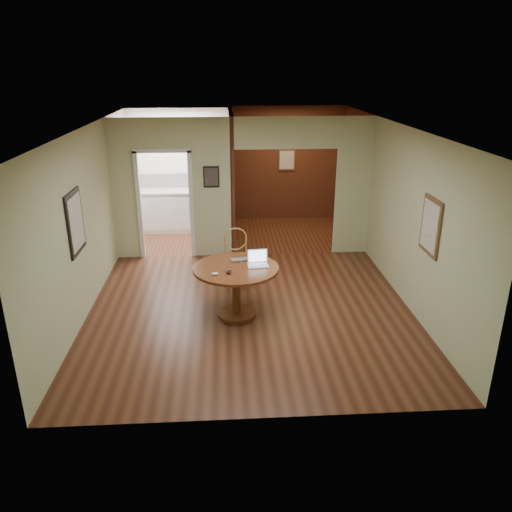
{
  "coord_description": "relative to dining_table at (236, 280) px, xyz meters",
  "views": [
    {
      "loc": [
        -0.36,
        -6.91,
        3.6
      ],
      "look_at": [
        0.07,
        -0.2,
        1.0
      ],
      "focal_mm": 35.0,
      "sensor_mm": 36.0,
      "label": 1
    }
  ],
  "objects": [
    {
      "name": "grocery_bag",
      "position": [
        -0.44,
        4.29,
        0.5
      ],
      "size": [
        0.32,
        0.28,
        0.3
      ],
      "primitive_type": "ellipsoid",
      "rotation": [
        0.0,
        0.0,
        0.11
      ],
      "color": "#BDAE8A",
      "rests_on": "kitchen_cabinet"
    },
    {
      "name": "kitchen_cabinet",
      "position": [
        -1.13,
        4.29,
        -0.12
      ],
      "size": [
        2.06,
        0.6,
        0.94
      ],
      "color": "white",
      "rests_on": "ground"
    },
    {
      "name": "wine_glass",
      "position": [
        -0.11,
        -0.25,
        0.25
      ],
      "size": [
        0.08,
        0.08,
        0.09
      ],
      "primitive_type": null,
      "color": "white",
      "rests_on": "dining_table"
    },
    {
      "name": "chair",
      "position": [
        0.04,
        1.03,
        -0.01
      ],
      "size": [
        0.48,
        0.48,
        1.04
      ],
      "rotation": [
        0.0,
        0.0,
        0.1
      ],
      "color": "#AE893E",
      "rests_on": "ground"
    },
    {
      "name": "mouse",
      "position": [
        -0.3,
        -0.29,
        0.23
      ],
      "size": [
        0.1,
        0.06,
        0.04
      ],
      "primitive_type": "ellipsoid",
      "rotation": [
        0.0,
        0.0,
        0.03
      ],
      "color": "white",
      "rests_on": "dining_table"
    },
    {
      "name": "floor",
      "position": [
        0.22,
        0.09,
        -0.59
      ],
      "size": [
        5.0,
        5.0,
        0.0
      ],
      "primitive_type": "plane",
      "color": "#411E12",
      "rests_on": "ground"
    },
    {
      "name": "room_shell",
      "position": [
        -0.25,
        3.19,
        0.7
      ],
      "size": [
        5.2,
        7.5,
        5.0
      ],
      "color": "white",
      "rests_on": "ground"
    },
    {
      "name": "dining_table",
      "position": [
        0.0,
        0.0,
        0.0
      ],
      "size": [
        1.27,
        1.27,
        0.79
      ],
      "rotation": [
        0.0,
        0.0,
        0.22
      ],
      "color": "brown",
      "rests_on": "ground"
    },
    {
      "name": "closed_laptop",
      "position": [
        0.11,
        0.22,
        0.22
      ],
      "size": [
        0.37,
        0.28,
        0.03
      ],
      "primitive_type": "imported",
      "rotation": [
        0.0,
        0.0,
        0.18
      ],
      "color": "silver",
      "rests_on": "dining_table"
    },
    {
      "name": "open_laptop",
      "position": [
        0.33,
        0.08,
        0.27
      ],
      "size": [
        0.32,
        0.29,
        0.21
      ],
      "rotation": [
        0.0,
        0.0,
        0.1
      ],
      "color": "white",
      "rests_on": "dining_table"
    },
    {
      "name": "pen",
      "position": [
        -0.13,
        -0.15,
        0.21
      ],
      "size": [
        0.13,
        0.04,
        0.01
      ],
      "primitive_type": "cylinder",
      "rotation": [
        0.0,
        1.57,
        0.24
      ],
      "color": "navy",
      "rests_on": "dining_table"
    }
  ]
}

